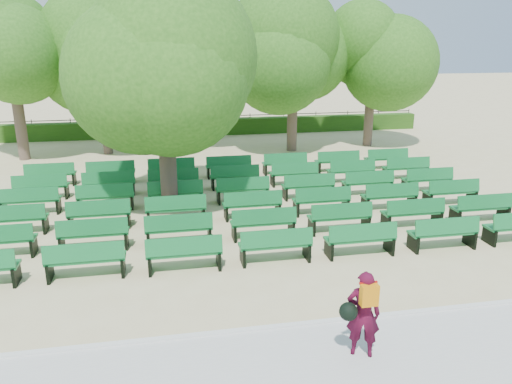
# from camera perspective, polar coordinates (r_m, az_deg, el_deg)

# --- Properties ---
(ground) EXTENTS (120.00, 120.00, 0.00)m
(ground) POSITION_cam_1_polar(r_m,az_deg,el_deg) (15.30, -2.15, -2.94)
(ground) COLOR #C8B785
(paving) EXTENTS (30.00, 2.20, 0.06)m
(paving) POSITION_cam_1_polar(r_m,az_deg,el_deg) (8.84, 5.66, -19.06)
(paving) COLOR beige
(paving) RESTS_ON ground
(curb) EXTENTS (30.00, 0.12, 0.10)m
(curb) POSITION_cam_1_polar(r_m,az_deg,el_deg) (9.75, 3.70, -15.09)
(curb) COLOR silver
(curb) RESTS_ON ground
(hedge) EXTENTS (26.00, 0.70, 0.90)m
(hedge) POSITION_cam_1_polar(r_m,az_deg,el_deg) (28.70, -6.49, 7.36)
(hedge) COLOR #275014
(hedge) RESTS_ON ground
(fence) EXTENTS (26.00, 0.10, 1.02)m
(fence) POSITION_cam_1_polar(r_m,az_deg,el_deg) (29.17, -6.52, 6.62)
(fence) COLOR black
(fence) RESTS_ON ground
(tree_line) EXTENTS (21.80, 6.80, 7.04)m
(tree_line) POSITION_cam_1_polar(r_m,az_deg,el_deg) (24.87, -5.70, 4.83)
(tree_line) COLOR #346D1D
(tree_line) RESTS_ON ground
(bench_array) EXTENTS (1.80, 0.67, 1.12)m
(bench_array) POSITION_cam_1_polar(r_m,az_deg,el_deg) (16.02, -1.09, -1.66)
(bench_array) COLOR #126930
(bench_array) RESTS_ON ground
(tree_among) EXTENTS (4.90, 4.90, 6.54)m
(tree_among) POSITION_cam_1_polar(r_m,az_deg,el_deg) (15.48, -10.58, 13.36)
(tree_among) COLOR brown
(tree_among) RESTS_ON ground
(person) EXTENTS (0.77, 0.55, 1.55)m
(person) POSITION_cam_1_polar(r_m,az_deg,el_deg) (8.74, 12.06, -13.35)
(person) COLOR #420920
(person) RESTS_ON ground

